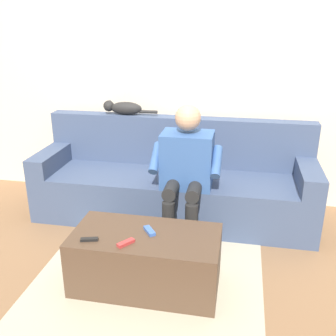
{
  "coord_description": "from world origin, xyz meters",
  "views": [
    {
      "loc": [
        -0.57,
        3.11,
        1.72
      ],
      "look_at": [
        0.0,
        0.16,
        0.58
      ],
      "focal_mm": 41.34,
      "sensor_mm": 36.0,
      "label": 1
    }
  ],
  "objects_px": {
    "remote_blue": "(149,231)",
    "couch": "(174,185)",
    "coffee_table": "(146,260)",
    "cat_on_backrest": "(123,108)",
    "remote_black": "(89,239)",
    "person_solo_seated": "(186,165)",
    "remote_red": "(126,243)"
  },
  "relations": [
    {
      "from": "remote_blue",
      "to": "couch",
      "type": "bearing_deg",
      "value": -34.13
    },
    {
      "from": "couch",
      "to": "coffee_table",
      "type": "bearing_deg",
      "value": 90.0
    },
    {
      "from": "remote_blue",
      "to": "coffee_table",
      "type": "bearing_deg",
      "value": 110.42
    },
    {
      "from": "cat_on_backrest",
      "to": "remote_black",
      "type": "relative_size",
      "value": 4.69
    },
    {
      "from": "cat_on_backrest",
      "to": "remote_black",
      "type": "bearing_deg",
      "value": 97.82
    },
    {
      "from": "remote_blue",
      "to": "remote_black",
      "type": "relative_size",
      "value": 1.08
    },
    {
      "from": "person_solo_seated",
      "to": "cat_on_backrest",
      "type": "distance_m",
      "value": 0.95
    },
    {
      "from": "coffee_table",
      "to": "couch",
      "type": "bearing_deg",
      "value": -90.0
    },
    {
      "from": "couch",
      "to": "remote_black",
      "type": "height_order",
      "value": "couch"
    },
    {
      "from": "couch",
      "to": "remote_red",
      "type": "height_order",
      "value": "couch"
    },
    {
      "from": "cat_on_backrest",
      "to": "remote_blue",
      "type": "bearing_deg",
      "value": 113.38
    },
    {
      "from": "coffee_table",
      "to": "remote_blue",
      "type": "relative_size",
      "value": 8.11
    },
    {
      "from": "coffee_table",
      "to": "remote_blue",
      "type": "bearing_deg",
      "value": -124.37
    },
    {
      "from": "couch",
      "to": "coffee_table",
      "type": "height_order",
      "value": "couch"
    },
    {
      "from": "remote_red",
      "to": "remote_black",
      "type": "bearing_deg",
      "value": -52.7
    },
    {
      "from": "person_solo_seated",
      "to": "remote_blue",
      "type": "xyz_separation_m",
      "value": [
        0.14,
        0.72,
        -0.22
      ]
    },
    {
      "from": "coffee_table",
      "to": "cat_on_backrest",
      "type": "relative_size",
      "value": 1.88
    },
    {
      "from": "remote_red",
      "to": "couch",
      "type": "bearing_deg",
      "value": -147.39
    },
    {
      "from": "cat_on_backrest",
      "to": "person_solo_seated",
      "type": "bearing_deg",
      "value": 140.84
    },
    {
      "from": "cat_on_backrest",
      "to": "remote_blue",
      "type": "distance_m",
      "value": 1.5
    },
    {
      "from": "coffee_table",
      "to": "person_solo_seated",
      "type": "relative_size",
      "value": 0.89
    },
    {
      "from": "remote_red",
      "to": "remote_blue",
      "type": "xyz_separation_m",
      "value": [
        -0.11,
        -0.17,
        0.0
      ]
    },
    {
      "from": "coffee_table",
      "to": "remote_red",
      "type": "relative_size",
      "value": 8.28
    },
    {
      "from": "coffee_table",
      "to": "remote_black",
      "type": "bearing_deg",
      "value": 23.55
    },
    {
      "from": "remote_red",
      "to": "remote_blue",
      "type": "height_order",
      "value": "same"
    },
    {
      "from": "couch",
      "to": "remote_red",
      "type": "xyz_separation_m",
      "value": [
        0.09,
        1.22,
        0.11
      ]
    },
    {
      "from": "coffee_table",
      "to": "remote_red",
      "type": "bearing_deg",
      "value": 57.65
    },
    {
      "from": "person_solo_seated",
      "to": "remote_red",
      "type": "distance_m",
      "value": 0.95
    },
    {
      "from": "remote_blue",
      "to": "person_solo_seated",
      "type": "bearing_deg",
      "value": -45.92
    },
    {
      "from": "remote_red",
      "to": "remote_blue",
      "type": "relative_size",
      "value": 0.98
    },
    {
      "from": "coffee_table",
      "to": "remote_red",
      "type": "height_order",
      "value": "remote_red"
    },
    {
      "from": "remote_black",
      "to": "remote_blue",
      "type": "bearing_deg",
      "value": 10.84
    }
  ]
}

